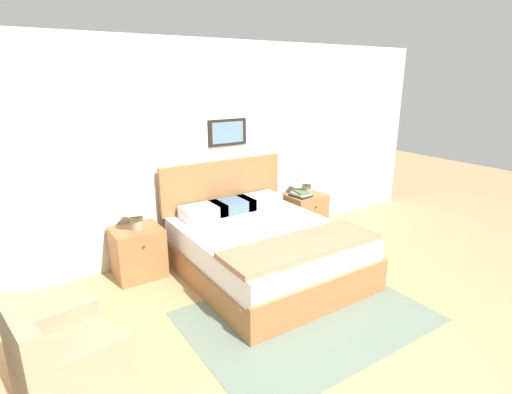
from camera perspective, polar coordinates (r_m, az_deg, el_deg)
name	(u,v)px	position (r m, az deg, el deg)	size (l,w,h in m)	color
ground_plane	(361,362)	(3.53, 14.82, -21.78)	(16.00, 16.00, 0.00)	tan
wall_back	(204,149)	(5.03, -7.43, 6.79)	(7.38, 0.09, 2.60)	beige
area_rug_main	(307,316)	(3.96, 7.25, -16.53)	(2.19, 1.58, 0.01)	slate
bed	(264,248)	(4.54, 1.16, -7.32)	(1.68, 1.99, 1.15)	#936038
armchair	(66,367)	(3.22, -25.55, -21.03)	(0.75, 0.78, 0.79)	#998466
nightstand_near_window	(138,252)	(4.70, -16.50, -7.57)	(0.53, 0.49, 0.56)	#936038
nightstand_by_door	(304,213)	(5.78, 6.91, -2.29)	(0.53, 0.49, 0.56)	#936038
table_lamp_near_window	(135,205)	(4.49, -16.87, -1.11)	(0.31, 0.31, 0.40)	gray
table_lamp_by_door	(307,175)	(5.62, 7.29, 3.07)	(0.31, 0.31, 0.40)	gray
book_thick_bottom	(301,195)	(5.59, 6.39, 0.23)	(0.25, 0.29, 0.03)	#232328
book_hardcover_middle	(301,194)	(5.58, 6.40, 0.50)	(0.19, 0.26, 0.03)	silver
book_novel_upper	(301,192)	(5.57, 6.41, 0.75)	(0.18, 0.27, 0.03)	#4C7551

